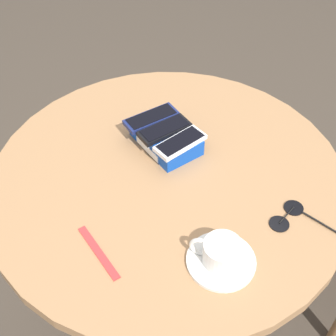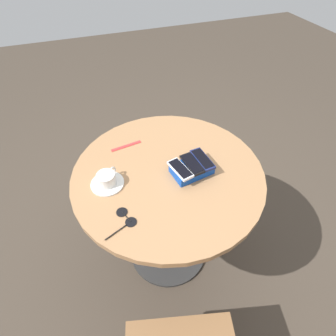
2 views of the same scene
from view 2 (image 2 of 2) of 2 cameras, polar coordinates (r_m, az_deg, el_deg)
name	(u,v)px [view 2 (image 2 of 2)]	position (r m, az deg, el deg)	size (l,w,h in m)	color
ground_plane	(168,250)	(1.78, 0.00, -17.33)	(8.00, 8.00, 0.00)	#42382D
round_table	(168,194)	(1.29, 0.00, -5.73)	(0.85, 0.85, 0.74)	#2D2D2D
phone_box	(192,169)	(1.15, 5.18, -0.19)	(0.19, 0.13, 0.04)	#0F42AD
phone_navy	(202,159)	(1.16, 7.52, 1.90)	(0.07, 0.14, 0.01)	navy
phone_black	(192,164)	(1.13, 5.25, 0.91)	(0.07, 0.14, 0.01)	black
phone_white	(180,169)	(1.11, 2.67, -0.26)	(0.08, 0.14, 0.01)	silver
saucer	(107,184)	(1.14, -13.04, -3.31)	(0.14, 0.14, 0.01)	silver
coffee_cup	(107,178)	(1.12, -13.21, -2.19)	(0.09, 0.09, 0.05)	silver
lanyard_strap	(126,146)	(1.30, -9.08, 4.75)	(0.15, 0.02, 0.00)	red
sunglasses	(125,219)	(1.02, -9.30, -10.82)	(0.13, 0.12, 0.01)	black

